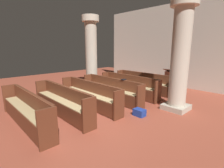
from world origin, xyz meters
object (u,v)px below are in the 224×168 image
hymn_book (124,79)px  kneeler_box_blue (139,112)px  pew_row_1 (128,85)px  pillar_far_side (91,52)px  lectern (168,81)px  pillar_aisle_side (180,54)px  pew_row_3 (89,94)px  pew_row_2 (111,89)px  pew_row_5 (25,108)px  pew_row_0 (143,81)px  pew_row_4 (62,100)px

hymn_book → kneeler_box_blue: bearing=-26.4°
pew_row_1 → kneeler_box_blue: (1.83, -1.55, -0.39)m
pew_row_1 → pillar_far_side: 2.75m
pillar_far_side → lectern: (2.98, 2.74, -1.49)m
pillar_aisle_side → pew_row_3: bearing=-138.8°
pew_row_2 → pew_row_5: same height
pew_row_0 → pew_row_5: bearing=-90.0°
pew_row_5 → lectern: lectern is taller
pillar_far_side → pillar_aisle_side: bearing=2.5°
pillar_aisle_side → pillar_far_side: 4.69m
pew_row_0 → pillar_aisle_side: 3.03m
pew_row_2 → pew_row_5: size_ratio=1.00×
kneeler_box_blue → pew_row_5: bearing=-122.6°
pew_row_3 → pillar_aisle_side: size_ratio=0.84×
pew_row_3 → pillar_far_side: bearing=141.2°
pew_row_2 → pillar_far_side: 2.84m
pew_row_4 → hymn_book: hymn_book is taller
pew_row_4 → lectern: lectern is taller
pew_row_2 → pillar_far_side: pillar_far_side is taller
pew_row_3 → pew_row_4: same height
pew_row_0 → pillar_far_side: bearing=-148.2°
pew_row_4 → lectern: size_ratio=2.91×
pew_row_0 → kneeler_box_blue: 3.24m
lectern → pew_row_0: bearing=-117.1°
pillar_aisle_side → kneeler_box_blue: size_ratio=10.18×
lectern → hymn_book: bearing=-92.3°
pew_row_4 → kneeler_box_blue: (1.83, 1.76, -0.39)m
pew_row_1 → pew_row_2: (0.00, -1.10, 0.00)m
hymn_book → pew_row_4: bearing=-102.5°
pillar_aisle_side → hymn_book: pillar_aisle_side is taller
pew_row_4 → pew_row_5: size_ratio=1.00×
pew_row_4 → pew_row_5: 1.10m
pew_row_1 → kneeler_box_blue: 2.42m
pew_row_0 → kneeler_box_blue: (1.83, -2.65, -0.39)m
hymn_book → kneeler_box_blue: 1.66m
pew_row_1 → pew_row_3: size_ratio=1.00×
pew_row_0 → kneeler_box_blue: pew_row_0 is taller
pillar_aisle_side → lectern: (-1.70, 2.53, -1.49)m
pew_row_0 → pew_row_3: size_ratio=1.00×
pillar_aisle_side → pew_row_0: bearing=152.6°
pew_row_2 → pew_row_1: bearing=90.0°
pew_row_4 → kneeler_box_blue: pew_row_4 is taller
pew_row_1 → lectern: (0.66, 2.40, -0.05)m
pew_row_0 → pew_row_2: same height
pew_row_1 → pew_row_4: (0.00, -3.30, 0.00)m
pillar_aisle_side → pillar_far_side: same height
pew_row_0 → lectern: 1.46m
pew_row_3 → pillar_far_side: (-2.32, 1.86, 1.44)m
pew_row_5 → lectern: (0.66, 6.80, -0.05)m
pew_row_4 → pillar_far_side: 4.03m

